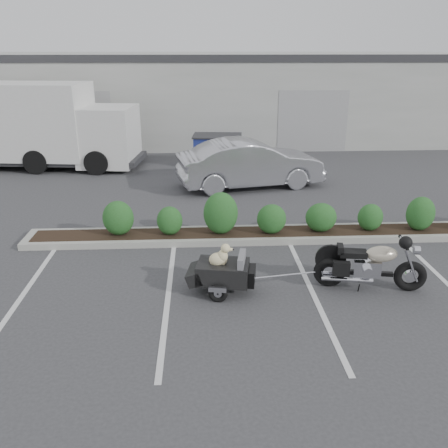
{
  "coord_description": "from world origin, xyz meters",
  "views": [
    {
      "loc": [
        -0.87,
        -8.31,
        4.34
      ],
      "look_at": [
        -0.37,
        1.2,
        0.75
      ],
      "focal_mm": 38.0,
      "sensor_mm": 36.0,
      "label": 1
    }
  ],
  "objects_px": {
    "delivery_truck": "(48,128)",
    "sedan": "(250,164)",
    "pet_trailer": "(222,271)",
    "motorcycle": "(370,266)",
    "dumpster": "(217,150)"
  },
  "relations": [
    {
      "from": "motorcycle",
      "to": "sedan",
      "type": "height_order",
      "value": "sedan"
    },
    {
      "from": "sedan",
      "to": "delivery_truck",
      "type": "xyz_separation_m",
      "value": [
        -7.23,
        3.11,
        0.71
      ]
    },
    {
      "from": "motorcycle",
      "to": "sedan",
      "type": "distance_m",
      "value": 7.24
    },
    {
      "from": "pet_trailer",
      "to": "dumpster",
      "type": "bearing_deg",
      "value": 98.33
    },
    {
      "from": "delivery_truck",
      "to": "sedan",
      "type": "bearing_deg",
      "value": -16.91
    },
    {
      "from": "motorcycle",
      "to": "delivery_truck",
      "type": "distance_m",
      "value": 13.47
    },
    {
      "from": "motorcycle",
      "to": "sedan",
      "type": "bearing_deg",
      "value": 112.24
    },
    {
      "from": "pet_trailer",
      "to": "sedan",
      "type": "height_order",
      "value": "sedan"
    },
    {
      "from": "sedan",
      "to": "delivery_truck",
      "type": "distance_m",
      "value": 7.91
    },
    {
      "from": "pet_trailer",
      "to": "sedan",
      "type": "relative_size",
      "value": 0.36
    },
    {
      "from": "motorcycle",
      "to": "dumpster",
      "type": "xyz_separation_m",
      "value": [
        -2.47,
        9.95,
        0.13
      ]
    },
    {
      "from": "pet_trailer",
      "to": "delivery_truck",
      "type": "bearing_deg",
      "value": 130.57
    },
    {
      "from": "sedan",
      "to": "dumpster",
      "type": "relative_size",
      "value": 2.42
    },
    {
      "from": "delivery_truck",
      "to": "pet_trailer",
      "type": "bearing_deg",
      "value": -53.14
    },
    {
      "from": "dumpster",
      "to": "delivery_truck",
      "type": "xyz_separation_m",
      "value": [
        -6.28,
        0.24,
        0.87
      ]
    }
  ]
}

